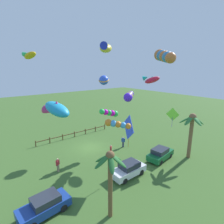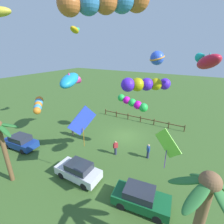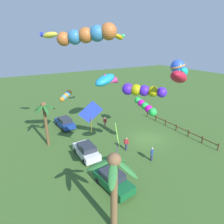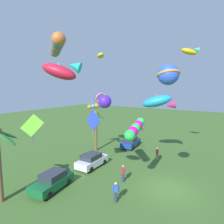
{
  "view_description": "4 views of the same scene",
  "coord_description": "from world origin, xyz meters",
  "px_view_note": "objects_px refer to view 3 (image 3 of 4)",
  "views": [
    {
      "loc": [
        11.87,
        20.35,
        11.14
      ],
      "look_at": [
        0.4,
        5.69,
        6.51
      ],
      "focal_mm": 28.03,
      "sensor_mm": 36.0,
      "label": 1
    },
    {
      "loc": [
        -7.71,
        16.59,
        10.34
      ],
      "look_at": [
        -0.99,
        4.96,
        5.16
      ],
      "focal_mm": 26.2,
      "sensor_mm": 36.0,
      "label": 2
    },
    {
      "loc": [
        -16.68,
        15.22,
        11.93
      ],
      "look_at": [
        -1.64,
        6.31,
        5.45
      ],
      "focal_mm": 30.75,
      "sensor_mm": 36.0,
      "label": 3
    },
    {
      "loc": [
        -15.8,
        -4.38,
        8.72
      ],
      "look_at": [
        0.44,
        5.9,
        6.23
      ],
      "focal_mm": 31.36,
      "sensor_mm": 36.0,
      "label": 4
    }
  ],
  "objects_px": {
    "kite_tube_7": "(146,107)",
    "spectator_1": "(105,122)",
    "palm_tree_1": "(114,177)",
    "kite_fish_4": "(119,37)",
    "kite_tube_6": "(66,95)",
    "parked_car_0": "(113,180)",
    "parked_car_1": "(86,151)",
    "palm_tree_0": "(45,114)",
    "kite_fish_5": "(49,35)",
    "spectator_0": "(152,154)",
    "kite_tube_3": "(142,90)",
    "spectator_2": "(126,144)",
    "parked_car_2": "(65,123)",
    "kite_fish_0": "(106,80)",
    "kite_ball_2": "(177,67)",
    "kite_diamond_9": "(91,113)",
    "kite_fish_8": "(179,76)",
    "kite_tube_1": "(89,35)",
    "kite_diamond_10": "(117,136)"
  },
  "relations": [
    {
      "from": "kite_fish_4",
      "to": "kite_diamond_9",
      "type": "height_order",
      "value": "kite_fish_4"
    },
    {
      "from": "parked_car_1",
      "to": "kite_diamond_9",
      "type": "height_order",
      "value": "kite_diamond_9"
    },
    {
      "from": "kite_fish_0",
      "to": "kite_ball_2",
      "type": "bearing_deg",
      "value": -157.8
    },
    {
      "from": "spectator_2",
      "to": "parked_car_2",
      "type": "bearing_deg",
      "value": 23.1
    },
    {
      "from": "parked_car_0",
      "to": "kite_tube_1",
      "type": "distance_m",
      "value": 11.77
    },
    {
      "from": "kite_ball_2",
      "to": "kite_tube_6",
      "type": "distance_m",
      "value": 11.9
    },
    {
      "from": "parked_car_1",
      "to": "spectator_2",
      "type": "relative_size",
      "value": 2.46
    },
    {
      "from": "kite_tube_1",
      "to": "kite_tube_6",
      "type": "xyz_separation_m",
      "value": [
        6.12,
        0.14,
        -5.82
      ]
    },
    {
      "from": "kite_fish_0",
      "to": "kite_diamond_9",
      "type": "distance_m",
      "value": 7.78
    },
    {
      "from": "kite_fish_8",
      "to": "parked_car_1",
      "type": "bearing_deg",
      "value": 27.3
    },
    {
      "from": "palm_tree_0",
      "to": "kite_fish_5",
      "type": "relative_size",
      "value": 3.05
    },
    {
      "from": "parked_car_0",
      "to": "spectator_2",
      "type": "height_order",
      "value": "spectator_2"
    },
    {
      "from": "kite_fish_0",
      "to": "kite_ball_2",
      "type": "distance_m",
      "value": 9.64
    },
    {
      "from": "kite_tube_1",
      "to": "kite_fish_0",
      "type": "bearing_deg",
      "value": -35.12
    },
    {
      "from": "spectator_2",
      "to": "kite_fish_8",
      "type": "bearing_deg",
      "value": 176.14
    },
    {
      "from": "parked_car_0",
      "to": "kite_tube_1",
      "type": "relative_size",
      "value": 1.1
    },
    {
      "from": "palm_tree_1",
      "to": "kite_fish_4",
      "type": "xyz_separation_m",
      "value": [
        15.44,
        -10.16,
        8.32
      ]
    },
    {
      "from": "kite_fish_8",
      "to": "spectator_1",
      "type": "bearing_deg",
      "value": -5.62
    },
    {
      "from": "kite_ball_2",
      "to": "kite_diamond_9",
      "type": "height_order",
      "value": "kite_ball_2"
    },
    {
      "from": "spectator_1",
      "to": "kite_fish_5",
      "type": "bearing_deg",
      "value": 102.16
    },
    {
      "from": "palm_tree_1",
      "to": "kite_tube_7",
      "type": "bearing_deg",
      "value": -50.27
    },
    {
      "from": "kite_ball_2",
      "to": "kite_fish_8",
      "type": "bearing_deg",
      "value": 132.44
    },
    {
      "from": "spectator_2",
      "to": "kite_diamond_10",
      "type": "xyz_separation_m",
      "value": [
        -5.74,
        4.87,
        4.9
      ]
    },
    {
      "from": "spectator_0",
      "to": "spectator_1",
      "type": "relative_size",
      "value": 1.0
    },
    {
      "from": "kite_fish_0",
      "to": "kite_ball_2",
      "type": "relative_size",
      "value": 1.92
    },
    {
      "from": "kite_fish_0",
      "to": "kite_diamond_10",
      "type": "bearing_deg",
      "value": 154.31
    },
    {
      "from": "spectator_0",
      "to": "palm_tree_1",
      "type": "bearing_deg",
      "value": 121.71
    },
    {
      "from": "parked_car_0",
      "to": "kite_tube_1",
      "type": "bearing_deg",
      "value": 26.02
    },
    {
      "from": "kite_tube_6",
      "to": "kite_diamond_9",
      "type": "bearing_deg",
      "value": -152.08
    },
    {
      "from": "parked_car_1",
      "to": "kite_tube_3",
      "type": "distance_m",
      "value": 8.99
    },
    {
      "from": "parked_car_1",
      "to": "kite_fish_4",
      "type": "distance_m",
      "value": 15.84
    },
    {
      "from": "spectator_0",
      "to": "parked_car_0",
      "type": "bearing_deg",
      "value": 103.25
    },
    {
      "from": "parked_car_2",
      "to": "kite_diamond_9",
      "type": "relative_size",
      "value": 1.15
    },
    {
      "from": "spectator_0",
      "to": "kite_tube_3",
      "type": "distance_m",
      "value": 7.09
    },
    {
      "from": "palm_tree_1",
      "to": "parked_car_0",
      "type": "relative_size",
      "value": 1.43
    },
    {
      "from": "kite_tube_1",
      "to": "kite_fish_5",
      "type": "xyz_separation_m",
      "value": [
        7.77,
        0.85,
        0.19
      ]
    },
    {
      "from": "spectator_2",
      "to": "kite_fish_8",
      "type": "xyz_separation_m",
      "value": [
        -6.74,
        0.45,
        8.84
      ]
    },
    {
      "from": "parked_car_0",
      "to": "kite_diamond_9",
      "type": "relative_size",
      "value": 1.16
    },
    {
      "from": "parked_car_1",
      "to": "kite_tube_6",
      "type": "distance_m",
      "value": 6.34
    },
    {
      "from": "palm_tree_0",
      "to": "kite_fish_0",
      "type": "height_order",
      "value": "kite_fish_0"
    },
    {
      "from": "parked_car_0",
      "to": "kite_tube_6",
      "type": "relative_size",
      "value": 2.26
    },
    {
      "from": "kite_tube_6",
      "to": "parked_car_0",
      "type": "bearing_deg",
      "value": -172.55
    },
    {
      "from": "palm_tree_1",
      "to": "spectator_0",
      "type": "height_order",
      "value": "palm_tree_1"
    },
    {
      "from": "kite_fish_5",
      "to": "kite_diamond_9",
      "type": "xyz_separation_m",
      "value": [
        -4.49,
        -2.22,
        -7.33
      ]
    },
    {
      "from": "kite_tube_7",
      "to": "spectator_1",
      "type": "bearing_deg",
      "value": 5.64
    },
    {
      "from": "kite_fish_4",
      "to": "parked_car_0",
      "type": "bearing_deg",
      "value": 145.84
    },
    {
      "from": "kite_fish_0",
      "to": "kite_tube_3",
      "type": "bearing_deg",
      "value": 171.71
    },
    {
      "from": "kite_tube_7",
      "to": "parked_car_0",
      "type": "bearing_deg",
      "value": 118.82
    },
    {
      "from": "kite_tube_1",
      "to": "parked_car_0",
      "type": "bearing_deg",
      "value": -153.98
    },
    {
      "from": "parked_car_0",
      "to": "parked_car_2",
      "type": "height_order",
      "value": "same"
    }
  ]
}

